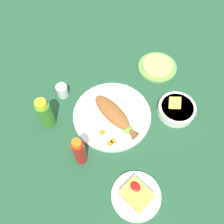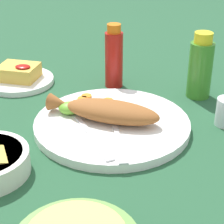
{
  "view_description": "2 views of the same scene",
  "coord_description": "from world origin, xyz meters",
  "px_view_note": "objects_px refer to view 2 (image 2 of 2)",
  "views": [
    {
      "loc": [
        -0.36,
        0.36,
        0.93
      ],
      "look_at": [
        0.0,
        0.0,
        0.04
      ],
      "focal_mm": 40.0,
      "sensor_mm": 36.0,
      "label": 1
    },
    {
      "loc": [
        0.17,
        -0.72,
        0.43
      ],
      "look_at": [
        0.0,
        0.0,
        0.04
      ],
      "focal_mm": 65.0,
      "sensor_mm": 36.0,
      "label": 2
    }
  ],
  "objects_px": {
    "hot_sauce_bottle_red": "(114,58)",
    "main_plate": "(112,124)",
    "fork_near": "(118,140)",
    "fork_far": "(94,139)",
    "fried_fish": "(107,111)",
    "hot_sauce_bottle_green": "(200,67)",
    "side_plate_fries": "(20,81)"
  },
  "relations": [
    {
      "from": "fork_near",
      "to": "hot_sauce_bottle_green",
      "type": "bearing_deg",
      "value": 134.81
    },
    {
      "from": "fork_near",
      "to": "hot_sauce_bottle_green",
      "type": "height_order",
      "value": "hot_sauce_bottle_green"
    },
    {
      "from": "hot_sauce_bottle_red",
      "to": "fork_far",
      "type": "bearing_deg",
      "value": -83.82
    },
    {
      "from": "fork_far",
      "to": "hot_sauce_bottle_green",
      "type": "distance_m",
      "value": 0.35
    },
    {
      "from": "fork_near",
      "to": "fork_far",
      "type": "xyz_separation_m",
      "value": [
        -0.05,
        -0.01,
        0.0
      ]
    },
    {
      "from": "hot_sauce_bottle_red",
      "to": "main_plate",
      "type": "bearing_deg",
      "value": -77.68
    },
    {
      "from": "fork_near",
      "to": "side_plate_fries",
      "type": "distance_m",
      "value": 0.41
    },
    {
      "from": "fried_fish",
      "to": "side_plate_fries",
      "type": "bearing_deg",
      "value": 153.79
    },
    {
      "from": "fork_far",
      "to": "side_plate_fries",
      "type": "relative_size",
      "value": 0.87
    },
    {
      "from": "main_plate",
      "to": "hot_sauce_bottle_red",
      "type": "distance_m",
      "value": 0.23
    },
    {
      "from": "fork_near",
      "to": "hot_sauce_bottle_red",
      "type": "bearing_deg",
      "value": 175.55
    },
    {
      "from": "main_plate",
      "to": "fork_far",
      "type": "bearing_deg",
      "value": -99.8
    },
    {
      "from": "fork_far",
      "to": "main_plate",
      "type": "bearing_deg",
      "value": 132.99
    },
    {
      "from": "fork_far",
      "to": "fried_fish",
      "type": "bearing_deg",
      "value": 140.44
    },
    {
      "from": "main_plate",
      "to": "fried_fish",
      "type": "bearing_deg",
      "value": 174.69
    },
    {
      "from": "fried_fish",
      "to": "hot_sauce_bottle_green",
      "type": "distance_m",
      "value": 0.27
    },
    {
      "from": "main_plate",
      "to": "fried_fish",
      "type": "distance_m",
      "value": 0.03
    },
    {
      "from": "hot_sauce_bottle_red",
      "to": "fork_near",
      "type": "bearing_deg",
      "value": -75.0
    },
    {
      "from": "fork_near",
      "to": "hot_sauce_bottle_red",
      "type": "distance_m",
      "value": 0.31
    },
    {
      "from": "fork_near",
      "to": "side_plate_fries",
      "type": "relative_size",
      "value": 1.01
    },
    {
      "from": "fork_far",
      "to": "side_plate_fries",
      "type": "xyz_separation_m",
      "value": [
        -0.28,
        0.26,
        -0.01
      ]
    },
    {
      "from": "hot_sauce_bottle_red",
      "to": "side_plate_fries",
      "type": "relative_size",
      "value": 0.91
    },
    {
      "from": "fork_near",
      "to": "main_plate",
      "type": "bearing_deg",
      "value": -177.35
    },
    {
      "from": "hot_sauce_bottle_green",
      "to": "side_plate_fries",
      "type": "distance_m",
      "value": 0.47
    },
    {
      "from": "hot_sauce_bottle_red",
      "to": "side_plate_fries",
      "type": "height_order",
      "value": "hot_sauce_bottle_red"
    },
    {
      "from": "fried_fish",
      "to": "fork_near",
      "type": "relative_size",
      "value": 1.39
    },
    {
      "from": "fried_fish",
      "to": "fork_far",
      "type": "distance_m",
      "value": 0.09
    },
    {
      "from": "main_plate",
      "to": "fork_far",
      "type": "height_order",
      "value": "fork_far"
    },
    {
      "from": "fork_near",
      "to": "fork_far",
      "type": "bearing_deg",
      "value": -100.17
    },
    {
      "from": "hot_sauce_bottle_red",
      "to": "hot_sauce_bottle_green",
      "type": "relative_size",
      "value": 1.02
    },
    {
      "from": "fork_far",
      "to": "hot_sauce_bottle_red",
      "type": "height_order",
      "value": "hot_sauce_bottle_red"
    },
    {
      "from": "hot_sauce_bottle_red",
      "to": "hot_sauce_bottle_green",
      "type": "bearing_deg",
      "value": -3.17
    }
  ]
}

